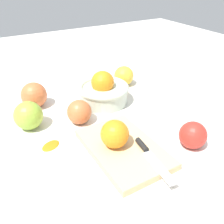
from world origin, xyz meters
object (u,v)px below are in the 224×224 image
Objects in this scene: orange_on_board at (115,134)px; cutting_board at (123,149)px; apple_back_right at (193,135)px; knife at (149,154)px; apple_front_left_3 at (34,95)px; apple_front_left at (79,112)px; apple_front_left_2 at (28,115)px; bowl at (103,90)px; apple_back_left at (124,76)px.

cutting_board is at bearing 57.89° from orange_on_board.
knife is at bearing -93.60° from apple_back_right.
orange_on_board reaches higher than apple_front_left_3.
orange_on_board reaches higher than apple_back_right.
apple_front_left reaches higher than knife.
apple_back_right is at bearing 67.19° from cutting_board.
apple_back_right reaches higher than cutting_board.
orange_on_board is at bearing 18.85° from apple_front_left_3.
knife is at bearing 22.14° from apple_front_left_3.
apple_front_left is at bearing 70.98° from apple_front_left_2.
bowl is 0.33m from apple_back_right.
apple_back_left is (-0.11, 0.39, -0.00)m from apple_front_left_2.
orange_on_board is 0.26m from apple_front_left_2.
apple_back_left is at bearing 121.61° from bowl.
apple_front_left_3 is at bearing -161.15° from orange_on_board.
apple_front_left_3 reaches higher than knife.
apple_back_left is (-0.34, 0.21, 0.03)m from cutting_board.
apple_back_right is at bearing -6.93° from apple_back_left.
apple_back_left reaches higher than cutting_board.
cutting_board is 3.45× the size of apple_back_right.
apple_front_left_3 is (-0.34, -0.13, 0.03)m from cutting_board.
apple_front_left is at bearing -166.87° from cutting_board.
knife is 2.08× the size of apple_back_left.
apple_front_left_2 is (0.03, -0.25, -0.00)m from bowl.
orange_on_board is (0.24, -0.10, 0.01)m from bowl.
bowl reaches higher than orange_on_board.
bowl is 0.26m from apple_front_left_2.
bowl is 2.11× the size of apple_front_left_2.
orange_on_board reaches higher than apple_back_left.
apple_back_right is (0.08, 0.18, -0.02)m from orange_on_board.
bowl is 0.32m from knife.
apple_front_left_3 is at bearing -144.22° from apple_back_right.
cutting_board is at bearing -17.22° from bowl.
apple_front_left is (-0.16, -0.02, -0.02)m from orange_on_board.
bowl is at bearing 67.88° from apple_front_left_3.
cutting_board is 0.07m from knife.
bowl is at bearing 171.59° from knife.
apple_back_right is at bearing 39.78° from apple_front_left.
apple_front_left is 0.89× the size of apple_front_left_2.
apple_back_right is at bearing 86.40° from knife.
apple_front_left_2 reaches higher than apple_back_right.
apple_front_left is 0.18m from apple_front_left_3.
knife is 0.43m from apple_back_left.
apple_back_right is at bearing 49.27° from apple_front_left_2.
apple_back_right is (0.29, 0.34, -0.01)m from apple_front_left_2.
apple_front_left is at bearing -140.22° from apple_back_right.
apple_front_left is at bearing -172.20° from orange_on_board.
knife is 1.92× the size of apple_front_left_2.
apple_back_left is at bearing 155.54° from knife.
orange_on_board is at bearing -35.48° from apple_back_left.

